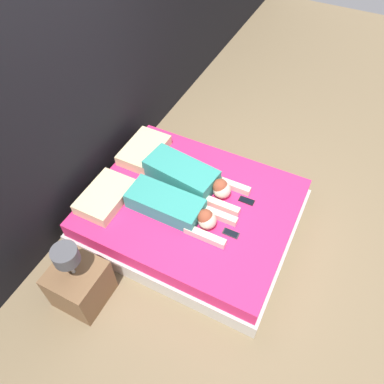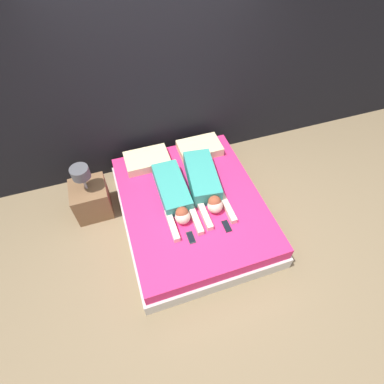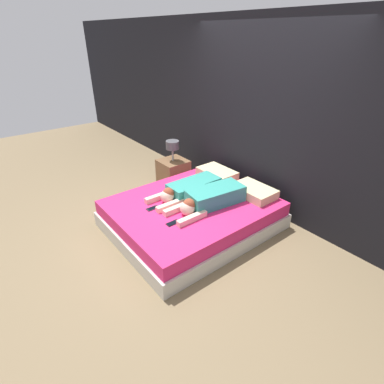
{
  "view_description": "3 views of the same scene",
  "coord_description": "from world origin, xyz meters",
  "px_view_note": "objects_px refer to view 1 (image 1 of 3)",
  "views": [
    {
      "loc": [
        -2.08,
        -1.04,
        3.31
      ],
      "look_at": [
        0.0,
        0.0,
        0.53
      ],
      "focal_mm": 35.0,
      "sensor_mm": 36.0,
      "label": 1
    },
    {
      "loc": [
        -0.7,
        -2.1,
        3.26
      ],
      "look_at": [
        0.0,
        0.0,
        0.53
      ],
      "focal_mm": 28.0,
      "sensor_mm": 36.0,
      "label": 2
    },
    {
      "loc": [
        2.67,
        -2.11,
        2.36
      ],
      "look_at": [
        0.0,
        0.0,
        0.53
      ],
      "focal_mm": 28.0,
      "sensor_mm": 36.0,
      "label": 3
    }
  ],
  "objects_px": {
    "person_right": "(189,177)",
    "nightstand": "(79,282)",
    "pillow_head_left": "(105,196)",
    "cell_phone_right": "(247,201)",
    "bed": "(192,213)",
    "person_left": "(175,207)",
    "pillow_head_right": "(144,150)",
    "cell_phone_left": "(231,233)"
  },
  "relations": [
    {
      "from": "pillow_head_right",
      "to": "cell_phone_right",
      "type": "relative_size",
      "value": 3.69
    },
    {
      "from": "person_right",
      "to": "nightstand",
      "type": "bearing_deg",
      "value": 164.13
    },
    {
      "from": "bed",
      "to": "person_right",
      "type": "distance_m",
      "value": 0.38
    },
    {
      "from": "bed",
      "to": "pillow_head_left",
      "type": "relative_size",
      "value": 3.57
    },
    {
      "from": "person_left",
      "to": "cell_phone_right",
      "type": "xyz_separation_m",
      "value": [
        0.45,
        -0.57,
        -0.08
      ]
    },
    {
      "from": "person_right",
      "to": "cell_phone_left",
      "type": "relative_size",
      "value": 7.04
    },
    {
      "from": "bed",
      "to": "nightstand",
      "type": "height_order",
      "value": "nightstand"
    },
    {
      "from": "bed",
      "to": "cell_phone_right",
      "type": "distance_m",
      "value": 0.58
    },
    {
      "from": "pillow_head_right",
      "to": "person_left",
      "type": "xyz_separation_m",
      "value": [
        -0.57,
        -0.69,
        0.03
      ]
    },
    {
      "from": "bed",
      "to": "pillow_head_left",
      "type": "xyz_separation_m",
      "value": [
        -0.37,
        0.78,
        0.25
      ]
    },
    {
      "from": "person_left",
      "to": "nightstand",
      "type": "distance_m",
      "value": 1.1
    },
    {
      "from": "pillow_head_left",
      "to": "cell_phone_right",
      "type": "xyz_separation_m",
      "value": [
        0.62,
        -1.26,
        -0.05
      ]
    },
    {
      "from": "pillow_head_right",
      "to": "cell_phone_left",
      "type": "xyz_separation_m",
      "value": [
        -0.55,
        -1.27,
        -0.05
      ]
    },
    {
      "from": "pillow_head_right",
      "to": "cell_phone_left",
      "type": "distance_m",
      "value": 1.39
    },
    {
      "from": "cell_phone_left",
      "to": "cell_phone_right",
      "type": "bearing_deg",
      "value": 1.43
    },
    {
      "from": "cell_phone_right",
      "to": "nightstand",
      "type": "height_order",
      "value": "nightstand"
    },
    {
      "from": "pillow_head_left",
      "to": "pillow_head_right",
      "type": "bearing_deg",
      "value": 0.0
    },
    {
      "from": "cell_phone_right",
      "to": "nightstand",
      "type": "bearing_deg",
      "value": 144.82
    },
    {
      "from": "person_right",
      "to": "nightstand",
      "type": "relative_size",
      "value": 1.37
    },
    {
      "from": "cell_phone_left",
      "to": "person_left",
      "type": "bearing_deg",
      "value": 91.79
    },
    {
      "from": "pillow_head_left",
      "to": "person_left",
      "type": "distance_m",
      "value": 0.72
    },
    {
      "from": "pillow_head_right",
      "to": "person_left",
      "type": "relative_size",
      "value": 0.54
    },
    {
      "from": "pillow_head_left",
      "to": "pillow_head_right",
      "type": "relative_size",
      "value": 1.0
    },
    {
      "from": "bed",
      "to": "pillow_head_right",
      "type": "bearing_deg",
      "value": 64.61
    },
    {
      "from": "pillow_head_right",
      "to": "person_right",
      "type": "relative_size",
      "value": 0.52
    },
    {
      "from": "nightstand",
      "to": "bed",
      "type": "bearing_deg",
      "value": -23.98
    },
    {
      "from": "pillow_head_left",
      "to": "cell_phone_right",
      "type": "height_order",
      "value": "pillow_head_left"
    },
    {
      "from": "pillow_head_left",
      "to": "cell_phone_left",
      "type": "distance_m",
      "value": 1.29
    },
    {
      "from": "pillow_head_left",
      "to": "person_right",
      "type": "xyz_separation_m",
      "value": [
        0.57,
        -0.65,
        0.04
      ]
    },
    {
      "from": "pillow_head_right",
      "to": "nightstand",
      "type": "distance_m",
      "value": 1.58
    },
    {
      "from": "pillow_head_left",
      "to": "nightstand",
      "type": "relative_size",
      "value": 0.72
    },
    {
      "from": "nightstand",
      "to": "pillow_head_left",
      "type": "bearing_deg",
      "value": 17.27
    },
    {
      "from": "pillow_head_left",
      "to": "person_left",
      "type": "xyz_separation_m",
      "value": [
        0.17,
        -0.69,
        0.03
      ]
    },
    {
      "from": "bed",
      "to": "person_right",
      "type": "xyz_separation_m",
      "value": [
        0.2,
        0.13,
        0.3
      ]
    },
    {
      "from": "bed",
      "to": "pillow_head_right",
      "type": "height_order",
      "value": "pillow_head_right"
    },
    {
      "from": "pillow_head_left",
      "to": "cell_phone_right",
      "type": "relative_size",
      "value": 3.69
    },
    {
      "from": "person_left",
      "to": "cell_phone_left",
      "type": "distance_m",
      "value": 0.59
    },
    {
      "from": "cell_phone_right",
      "to": "bed",
      "type": "bearing_deg",
      "value": 117.49
    },
    {
      "from": "bed",
      "to": "person_right",
      "type": "relative_size",
      "value": 1.87
    },
    {
      "from": "person_right",
      "to": "cell_phone_left",
      "type": "xyz_separation_m",
      "value": [
        -0.38,
        -0.63,
        -0.1
      ]
    },
    {
      "from": "bed",
      "to": "cell_phone_left",
      "type": "bearing_deg",
      "value": -109.83
    },
    {
      "from": "cell_phone_left",
      "to": "bed",
      "type": "bearing_deg",
      "value": 70.17
    }
  ]
}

